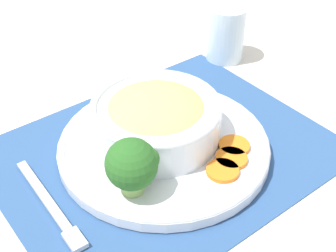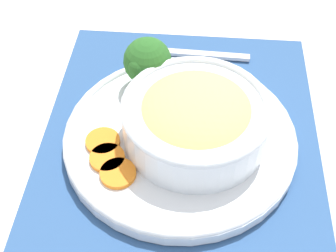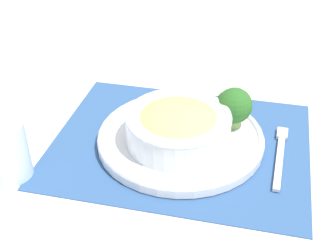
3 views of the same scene
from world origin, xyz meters
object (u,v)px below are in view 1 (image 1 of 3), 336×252
object	(u,v)px
broccoli_floret	(132,165)
water_glass	(226,36)
fork	(54,211)
bowl	(157,116)

from	to	relation	value
broccoli_floret	water_glass	xyz separation A→B (m)	(-0.34, -0.22, -0.02)
broccoli_floret	fork	xyz separation A→B (m)	(0.09, -0.04, -0.06)
broccoli_floret	bowl	bearing A→B (deg)	-139.73
fork	water_glass	bearing A→B (deg)	-158.30
broccoli_floret	fork	distance (m)	0.12
bowl	water_glass	xyz separation A→B (m)	(-0.25, -0.14, -0.01)
bowl	fork	world-z (taller)	bowl
bowl	water_glass	bearing A→B (deg)	-150.46
water_glass	broccoli_floret	bearing A→B (deg)	32.61
broccoli_floret	fork	world-z (taller)	broccoli_floret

